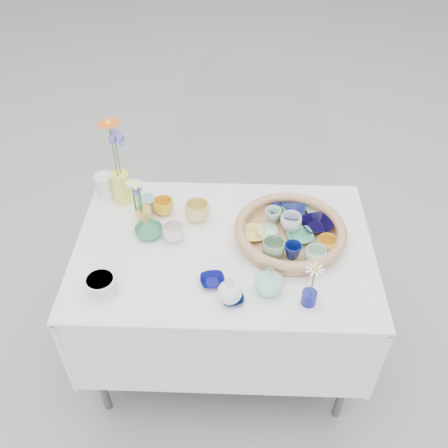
{
  "coord_description": "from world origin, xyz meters",
  "views": [
    {
      "loc": [
        0.05,
        -1.5,
        2.25
      ],
      "look_at": [
        0.0,
        0.02,
        0.87
      ],
      "focal_mm": 40.0,
      "sensor_mm": 36.0,
      "label": 1
    }
  ],
  "objects_px": {
    "wicker_tray": "(290,232)",
    "tall_vase_yellow": "(122,188)",
    "display_table": "(224,349)",
    "bud_vase_seafoam": "(269,280)"
  },
  "relations": [
    {
      "from": "wicker_tray",
      "to": "tall_vase_yellow",
      "type": "xyz_separation_m",
      "value": [
        -0.76,
        0.23,
        0.04
      ]
    },
    {
      "from": "display_table",
      "to": "bud_vase_seafoam",
      "type": "distance_m",
      "value": 0.88
    },
    {
      "from": "display_table",
      "to": "tall_vase_yellow",
      "type": "distance_m",
      "value": 1.01
    },
    {
      "from": "display_table",
      "to": "tall_vase_yellow",
      "type": "xyz_separation_m",
      "value": [
        -0.48,
        0.28,
        0.84
      ]
    },
    {
      "from": "wicker_tray",
      "to": "tall_vase_yellow",
      "type": "height_order",
      "value": "tall_vase_yellow"
    },
    {
      "from": "wicker_tray",
      "to": "tall_vase_yellow",
      "type": "distance_m",
      "value": 0.79
    },
    {
      "from": "wicker_tray",
      "to": "bud_vase_seafoam",
      "type": "distance_m",
      "value": 0.31
    },
    {
      "from": "display_table",
      "to": "wicker_tray",
      "type": "distance_m",
      "value": 0.85
    },
    {
      "from": "display_table",
      "to": "bud_vase_seafoam",
      "type": "relative_size",
      "value": 10.46
    },
    {
      "from": "wicker_tray",
      "to": "tall_vase_yellow",
      "type": "relative_size",
      "value": 3.06
    }
  ]
}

